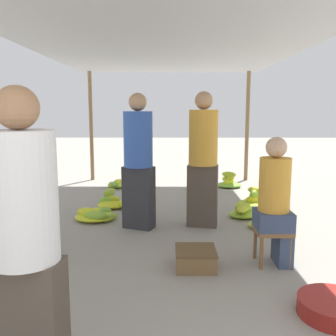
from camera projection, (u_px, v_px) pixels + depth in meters
canopy_post_back_left at (91, 127)px, 8.06m from camera, size 0.08×0.08×2.33m
canopy_post_back_right at (247, 127)px, 8.04m from camera, size 0.08×0.08×2.33m
canopy_tarp at (168, 41)px, 4.59m from camera, size 3.77×7.04×0.04m
vendor_foreground at (25, 244)px, 1.87m from camera, size 0.38×0.38×1.62m
stool at (272, 235)px, 3.67m from camera, size 0.34×0.34×0.36m
vendor_seated at (276, 200)px, 3.62m from camera, size 0.34×0.34×1.26m
basin_black at (335, 308)px, 2.75m from camera, size 0.55×0.55×0.13m
banana_pile_left_0 at (31, 252)px, 3.77m from camera, size 0.55×0.63×0.30m
banana_pile_left_1 at (112, 202)px, 5.85m from camera, size 0.52×0.44×0.31m
banana_pile_left_2 at (96, 215)px, 5.20m from camera, size 0.65×0.53×0.18m
banana_pile_left_3 at (118, 184)px, 7.38m from camera, size 0.48×0.58×0.16m
banana_pile_right_0 at (256, 200)px, 5.92m from camera, size 0.58×0.58×0.32m
banana_pile_right_1 at (265, 222)px, 4.83m from camera, size 0.44×0.43×0.25m
banana_pile_right_2 at (244, 212)px, 5.30m from camera, size 0.50×0.47×0.22m
banana_pile_right_3 at (229, 182)px, 7.41m from camera, size 0.48×0.46×0.32m
crate_near at (196, 258)px, 3.60m from camera, size 0.39×0.39×0.19m
shopper_walking_mid at (138, 159)px, 4.73m from camera, size 0.47×0.47×1.72m
shopper_walking_far at (203, 158)px, 4.80m from camera, size 0.43×0.43×1.74m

